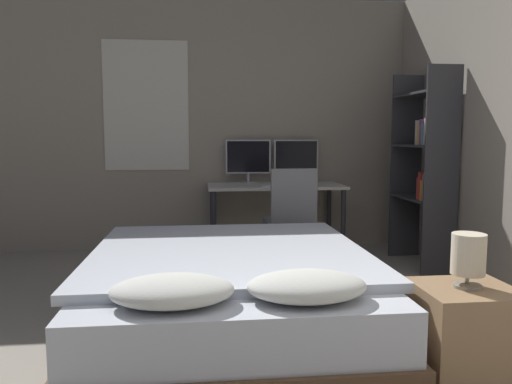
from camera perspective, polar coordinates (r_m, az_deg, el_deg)
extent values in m
cube|color=#9E9384|center=(5.49, -1.77, 7.66)|extent=(12.00, 0.06, 2.70)
cube|color=silver|center=(5.47, -12.43, 9.60)|extent=(0.88, 0.01, 1.36)
cube|color=black|center=(5.48, -12.42, 9.60)|extent=(0.80, 0.01, 1.28)
cube|color=brown|center=(3.14, -2.93, -14.33)|extent=(1.62, 2.03, 0.22)
cube|color=silver|center=(3.06, -2.96, -10.17)|extent=(1.56, 1.97, 0.25)
cube|color=silver|center=(3.14, -3.11, -6.88)|extent=(1.66, 1.71, 0.05)
ellipsoid|color=silver|center=(2.27, -9.54, -11.06)|extent=(0.55, 0.38, 0.13)
ellipsoid|color=silver|center=(2.32, 5.83, -10.65)|extent=(0.55, 0.38, 0.13)
cube|color=#997551|center=(2.73, 22.73, -14.97)|extent=(0.46, 0.43, 0.49)
cylinder|color=gray|center=(2.65, 22.96, -9.83)|extent=(0.14, 0.14, 0.01)
cylinder|color=gray|center=(2.64, 22.99, -9.15)|extent=(0.02, 0.02, 0.05)
cylinder|color=beige|center=(2.61, 23.11, -6.53)|extent=(0.16, 0.16, 0.20)
cube|color=beige|center=(5.16, 2.23, 0.69)|extent=(1.39, 0.65, 0.03)
cylinder|color=#2D2D33|center=(4.88, -4.83, -3.97)|extent=(0.05, 0.05, 0.70)
cylinder|color=#2D2D33|center=(5.08, 9.92, -3.64)|extent=(0.05, 0.05, 0.70)
cylinder|color=#2D2D33|center=(5.42, -5.00, -2.94)|extent=(0.05, 0.05, 0.70)
cylinder|color=#2D2D33|center=(5.61, 8.33, -2.69)|extent=(0.05, 0.05, 0.70)
cylinder|color=#B7B7BC|center=(5.35, -0.89, 1.12)|extent=(0.16, 0.16, 0.01)
cylinder|color=#B7B7BC|center=(5.35, -0.89, 1.66)|extent=(0.03, 0.03, 0.09)
cube|color=#B7B7BC|center=(5.33, -0.90, 4.07)|extent=(0.48, 0.03, 0.36)
cube|color=black|center=(5.32, -0.88, 4.06)|extent=(0.45, 0.00, 0.33)
cylinder|color=#B7B7BC|center=(5.42, 4.58, 1.17)|extent=(0.16, 0.16, 0.01)
cylinder|color=#B7B7BC|center=(5.42, 4.59, 1.70)|extent=(0.03, 0.03, 0.09)
cube|color=#B7B7BC|center=(5.41, 4.61, 4.08)|extent=(0.48, 0.03, 0.36)
cube|color=black|center=(5.39, 4.64, 4.07)|extent=(0.45, 0.00, 0.33)
cube|color=#B7B7BC|center=(4.94, 2.62, 0.72)|extent=(0.35, 0.13, 0.02)
ellipsoid|color=#B7B7BC|center=(4.99, 5.63, 0.85)|extent=(0.07, 0.05, 0.04)
cylinder|color=black|center=(4.55, 3.82, -8.97)|extent=(0.52, 0.52, 0.04)
cylinder|color=gray|center=(4.50, 3.84, -6.40)|extent=(0.05, 0.05, 0.38)
cube|color=slate|center=(4.46, 3.86, -3.59)|extent=(0.44, 0.44, 0.07)
cube|color=slate|center=(4.23, 4.36, -0.46)|extent=(0.39, 0.05, 0.46)
cube|color=#333338|center=(4.60, 20.44, 2.15)|extent=(0.32, 0.02, 1.83)
cube|color=#333338|center=(5.29, 16.75, 2.75)|extent=(0.32, 0.02, 1.83)
cube|color=#333338|center=(4.97, 18.36, -0.69)|extent=(0.32, 0.73, 0.02)
cube|color=#333338|center=(4.93, 18.55, 5.02)|extent=(0.32, 0.73, 0.02)
cube|color=#333338|center=(4.95, 18.75, 10.54)|extent=(0.32, 0.73, 0.02)
cube|color=#28282D|center=(4.65, 20.18, 0.19)|extent=(0.26, 0.02, 0.20)
cube|color=#BCB29E|center=(4.67, 20.01, 0.43)|extent=(0.26, 0.04, 0.24)
cube|color=orange|center=(4.72, 19.73, 0.16)|extent=(0.26, 0.04, 0.18)
cube|color=#B2332D|center=(4.76, 19.51, 0.64)|extent=(0.26, 0.03, 0.25)
cube|color=#B2332D|center=(4.79, 19.33, 0.38)|extent=(0.26, 0.03, 0.20)
cube|color=teal|center=(4.63, 20.40, 6.42)|extent=(0.26, 0.03, 0.22)
cube|color=#BCB29E|center=(4.66, 20.18, 6.50)|extent=(0.26, 0.04, 0.24)
cube|color=teal|center=(4.71, 19.88, 6.23)|extent=(0.26, 0.04, 0.19)
cube|color=#7A387F|center=(4.75, 19.66, 6.45)|extent=(0.26, 0.03, 0.23)
cube|color=gold|center=(4.79, 19.43, 6.15)|extent=(0.26, 0.02, 0.18)
cube|color=#BCB29E|center=(4.82, 19.22, 6.43)|extent=(0.26, 0.04, 0.22)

